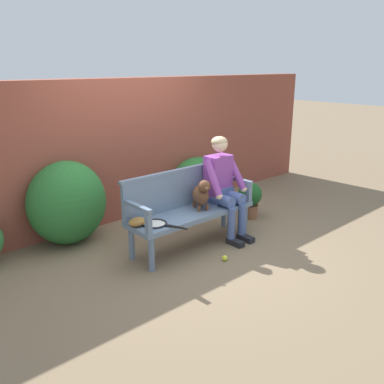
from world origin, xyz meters
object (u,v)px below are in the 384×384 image
(tennis_ball, at_px, (225,258))
(garden_bench, at_px, (192,216))
(potted_plant, at_px, (250,198))
(tennis_racket, at_px, (157,224))
(person_seated, at_px, (223,183))
(dog_on_bench, at_px, (202,194))
(baseball_glove, at_px, (137,222))

(tennis_ball, bearing_deg, garden_bench, 90.63)
(potted_plant, bearing_deg, garden_bench, -172.31)
(garden_bench, height_order, tennis_racket, tennis_racket)
(person_seated, bearing_deg, potted_plant, 13.69)
(dog_on_bench, height_order, potted_plant, dog_on_bench)
(person_seated, bearing_deg, tennis_racket, -177.37)
(tennis_racket, relative_size, tennis_ball, 8.72)
(dog_on_bench, xyz_separation_m, tennis_racket, (-0.73, -0.03, -0.19))
(garden_bench, relative_size, person_seated, 1.28)
(potted_plant, bearing_deg, tennis_racket, -172.72)
(person_seated, xyz_separation_m, tennis_racket, (-1.12, -0.05, -0.26))
(dog_on_bench, height_order, tennis_racket, dog_on_bench)
(garden_bench, relative_size, tennis_racket, 2.98)
(person_seated, xyz_separation_m, baseball_glove, (-1.30, 0.08, -0.22))
(garden_bench, bearing_deg, potted_plant, 7.69)
(garden_bench, xyz_separation_m, tennis_ball, (0.01, -0.57, -0.37))
(tennis_racket, relative_size, baseball_glove, 2.62)
(dog_on_bench, distance_m, tennis_racket, 0.75)
(person_seated, bearing_deg, garden_bench, 178.30)
(tennis_racket, distance_m, baseball_glove, 0.22)
(baseball_glove, distance_m, tennis_ball, 1.11)
(dog_on_bench, bearing_deg, garden_bench, 165.74)
(potted_plant, bearing_deg, dog_on_bench, -169.94)
(dog_on_bench, height_order, baseball_glove, dog_on_bench)
(tennis_ball, bearing_deg, potted_plant, 29.79)
(baseball_glove, bearing_deg, garden_bench, -21.26)
(potted_plant, bearing_deg, baseball_glove, -176.82)
(tennis_racket, height_order, tennis_ball, tennis_racket)
(garden_bench, xyz_separation_m, tennis_racket, (-0.60, -0.07, 0.07))
(dog_on_bench, bearing_deg, potted_plant, 10.06)
(dog_on_bench, xyz_separation_m, potted_plant, (1.19, 0.21, -0.37))
(dog_on_bench, relative_size, tennis_ball, 6.17)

